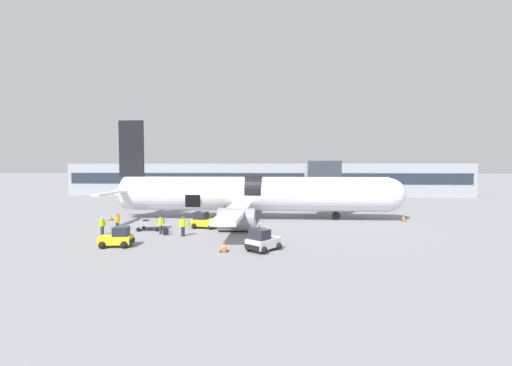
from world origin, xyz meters
TOP-DOWN VIEW (x-y plane):
  - ground_plane at (0.00, 0.00)m, footprint 500.00×500.00m
  - terminal_strip at (0.00, 39.91)m, footprint 84.09×10.87m
  - jet_bridge_stub at (8.69, 12.27)m, footprint 4.02×12.91m
  - airplane at (-0.31, 4.84)m, footprint 35.40×29.61m
  - baggage_tug_lead at (-9.43, -9.93)m, footprint 2.65×1.97m
  - baggage_tug_mid at (1.92, -10.35)m, footprint 2.72×2.93m
  - baggage_tug_rear at (-4.47, -1.47)m, footprint 2.97×2.28m
  - baggage_cart_loading at (-9.52, -2.80)m, footprint 3.47×2.38m
  - ground_crew_loader_a at (-7.81, -4.76)m, footprint 0.55×0.41m
  - ground_crew_loader_b at (-5.44, -5.67)m, footprint 0.62×0.43m
  - ground_crew_driver at (-13.00, -5.52)m, footprint 0.51×0.51m
  - ground_crew_supervisor at (-12.44, -3.76)m, footprint 0.57×0.57m
  - suitcase_on_tarmac_upright at (-7.14, -5.29)m, footprint 0.51×0.27m
  - safety_cone_nose at (17.29, 4.32)m, footprint 0.56×0.56m
  - safety_cone_engine_left at (-0.87, -10.78)m, footprint 0.64×0.64m
  - safety_cone_wingtip at (1.24, -2.63)m, footprint 0.64×0.64m
  - safety_cone_tail at (-16.41, 2.67)m, footprint 0.60×0.60m

SIDE VIEW (x-z plane):
  - ground_plane at x=0.00m, z-range 0.00..0.00m
  - safety_cone_tail at x=-16.41m, z-range -0.02..0.55m
  - safety_cone_nose at x=17.29m, z-range -0.02..0.63m
  - suitcase_on_tarmac_upright at x=-7.14m, z-range -0.05..0.66m
  - safety_cone_wingtip at x=1.24m, z-range -0.02..0.63m
  - safety_cone_engine_left at x=-0.87m, z-range -0.02..0.69m
  - baggage_cart_loading at x=-9.52m, z-range 0.01..0.98m
  - baggage_tug_lead at x=-9.43m, z-range -0.13..1.44m
  - baggage_tug_rear at x=-4.47m, z-range -0.12..1.51m
  - baggage_tug_mid at x=1.92m, z-range -0.13..1.52m
  - ground_crew_loader_a at x=-7.81m, z-range 0.04..1.63m
  - ground_crew_driver at x=-13.00m, z-range 0.04..1.66m
  - ground_crew_supervisor at x=-12.44m, z-range 0.05..1.84m
  - ground_crew_loader_b at x=-5.44m, z-range 0.05..1.84m
  - airplane at x=-0.31m, z-range -2.97..8.78m
  - terminal_strip at x=0.00m, z-range 0.00..6.76m
  - jet_bridge_stub at x=8.69m, z-range 1.57..8.49m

